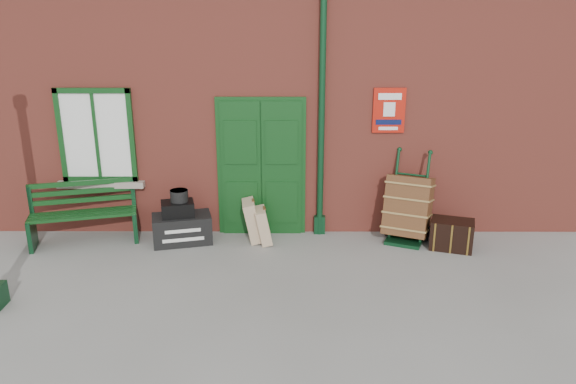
{
  "coord_description": "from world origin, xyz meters",
  "views": [
    {
      "loc": [
        0.16,
        -7.21,
        3.61
      ],
      "look_at": [
        0.13,
        0.6,
        1.0
      ],
      "focal_mm": 35.0,
      "sensor_mm": 36.0,
      "label": 1
    }
  ],
  "objects_px": {
    "houdini_trunk": "(182,229)",
    "dark_trunk": "(452,234)",
    "bench": "(83,212)",
    "porter_trolley": "(408,207)"
  },
  "relations": [
    {
      "from": "houdini_trunk",
      "to": "porter_trolley",
      "type": "xyz_separation_m",
      "value": [
        3.6,
        0.13,
        0.32
      ]
    },
    {
      "from": "bench",
      "to": "houdini_trunk",
      "type": "distance_m",
      "value": 1.58
    },
    {
      "from": "porter_trolley",
      "to": "dark_trunk",
      "type": "relative_size",
      "value": 2.22
    },
    {
      "from": "bench",
      "to": "dark_trunk",
      "type": "distance_m",
      "value": 5.79
    },
    {
      "from": "bench",
      "to": "houdini_trunk",
      "type": "xyz_separation_m",
      "value": [
        1.56,
        -0.04,
        -0.28
      ]
    },
    {
      "from": "porter_trolley",
      "to": "dark_trunk",
      "type": "xyz_separation_m",
      "value": [
        0.63,
        -0.35,
        -0.32
      ]
    },
    {
      "from": "houdini_trunk",
      "to": "dark_trunk",
      "type": "xyz_separation_m",
      "value": [
        4.23,
        -0.22,
        0.0
      ]
    },
    {
      "from": "dark_trunk",
      "to": "houdini_trunk",
      "type": "bearing_deg",
      "value": -165.6
    },
    {
      "from": "bench",
      "to": "porter_trolley",
      "type": "height_order",
      "value": "porter_trolley"
    },
    {
      "from": "houdini_trunk",
      "to": "dark_trunk",
      "type": "bearing_deg",
      "value": -16.64
    }
  ]
}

